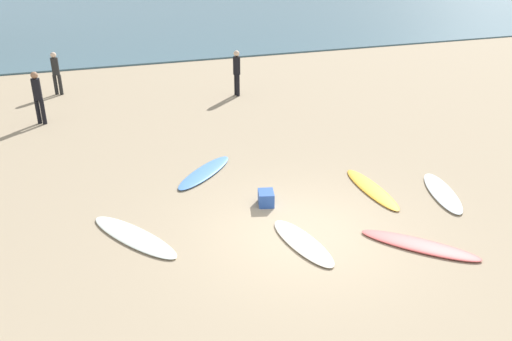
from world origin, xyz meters
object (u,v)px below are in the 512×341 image
at_px(surfboard_0, 419,245).
at_px(beach_cooler, 266,198).
at_px(surfboard_1, 303,242).
at_px(surfboard_5, 134,236).
at_px(surfboard_2, 442,193).
at_px(surfboard_4, 205,172).
at_px(surfboard_3, 372,189).
at_px(beachgoer_far, 38,95).
at_px(beachgoer_near, 56,71).
at_px(beachgoer_mid, 237,71).

bearing_deg(surfboard_0, beach_cooler, -93.40).
bearing_deg(surfboard_1, surfboard_5, -32.18).
distance_m(surfboard_0, beach_cooler, 3.51).
xyz_separation_m(surfboard_2, surfboard_4, (-5.03, 3.15, 0.00)).
relative_size(surfboard_3, beachgoer_far, 1.37).
distance_m(surfboard_4, beachgoer_near, 10.05).
bearing_deg(surfboard_1, surfboard_4, -84.69).
height_order(surfboard_1, beach_cooler, beach_cooler).
distance_m(surfboard_0, surfboard_2, 2.63).
bearing_deg(beach_cooler, surfboard_3, -4.43).
distance_m(surfboard_0, beachgoer_mid, 11.76).
relative_size(surfboard_1, surfboard_3, 0.83).
relative_size(surfboard_4, beach_cooler, 5.26).
bearing_deg(surfboard_4, beachgoer_near, 155.84).
distance_m(surfboard_1, surfboard_4, 4.10).
bearing_deg(beachgoer_far, beachgoer_mid, -134.11).
bearing_deg(surfboard_1, surfboard_3, -156.05).
height_order(surfboard_3, beachgoer_far, beachgoer_far).
relative_size(surfboard_1, beach_cooler, 4.44).
distance_m(beachgoer_mid, beach_cooler, 9.31).
bearing_deg(surfboard_5, beachgoer_mid, 30.28).
height_order(surfboard_0, surfboard_2, surfboard_2).
bearing_deg(surfboard_2, surfboard_5, 15.76).
relative_size(surfboard_3, surfboard_5, 0.95).
bearing_deg(surfboard_5, surfboard_3, -27.79).
relative_size(surfboard_5, beachgoer_far, 1.44).
bearing_deg(beach_cooler, beachgoer_near, 110.19).
height_order(surfboard_0, surfboard_1, surfboard_0).
relative_size(surfboard_5, beach_cooler, 5.60).
distance_m(surfboard_2, surfboard_5, 7.26).
bearing_deg(beachgoer_near, surfboard_3, 149.15).
height_order(surfboard_2, surfboard_3, surfboard_2).
relative_size(surfboard_0, beachgoer_near, 1.40).
distance_m(surfboard_4, surfboard_5, 3.39).
xyz_separation_m(surfboard_0, beach_cooler, (-2.19, 2.74, 0.13)).
distance_m(surfboard_2, surfboard_3, 1.67).
height_order(surfboard_1, beachgoer_far, beachgoer_far).
relative_size(beachgoer_near, beachgoer_far, 0.96).
bearing_deg(surfboard_0, beachgoer_near, -107.79).
height_order(surfboard_0, surfboard_3, surfboard_0).
xyz_separation_m(beachgoer_mid, beach_cooler, (-2.32, -8.98, -0.82)).
relative_size(beachgoer_far, beach_cooler, 3.88).
xyz_separation_m(surfboard_0, surfboard_4, (-3.06, 4.90, 0.01)).
distance_m(surfboard_1, beach_cooler, 1.84).
distance_m(surfboard_3, surfboard_5, 5.77).
xyz_separation_m(beachgoer_mid, beachgoer_far, (-7.18, -0.99, -0.01)).
bearing_deg(surfboard_1, surfboard_0, 149.13).
bearing_deg(beach_cooler, beachgoer_mid, 75.53).
height_order(surfboard_2, surfboard_5, surfboard_2).
height_order(surfboard_0, beachgoer_mid, beachgoer_mid).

